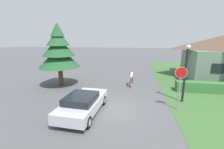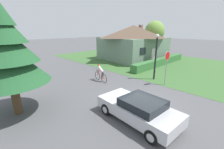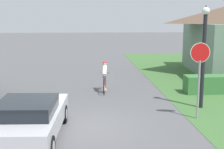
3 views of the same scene
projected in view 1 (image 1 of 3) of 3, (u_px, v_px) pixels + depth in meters
name	position (u px, v px, depth m)	size (l,w,h in m)	color
ground_plane	(113.00, 109.00, 9.91)	(140.00, 140.00, 0.00)	#515154
sedan_left_lane	(83.00, 103.00, 9.15)	(2.11, 4.40, 1.29)	#BCBCC1
cyclist	(131.00, 79.00, 14.52)	(0.44, 1.87, 1.54)	black
stop_sign	(180.00, 80.00, 9.32)	(0.72, 0.07, 2.84)	gray
street_lamp	(186.00, 69.00, 10.45)	(0.32, 0.32, 4.21)	black
conifer_tall_near	(59.00, 51.00, 14.13)	(3.85, 3.85, 5.98)	#4C3823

